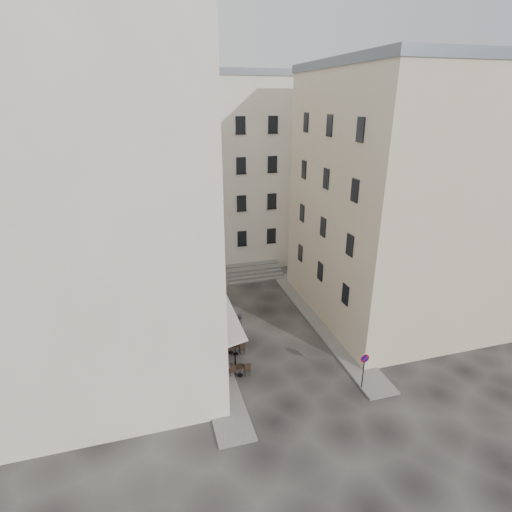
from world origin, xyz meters
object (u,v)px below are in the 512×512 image
object	(u,v)px
no_parking_sign	(364,365)
bistro_table_a	(240,370)
bistro_table_b	(235,349)
pedestrian	(240,326)

from	to	relation	value
no_parking_sign	bistro_table_a	distance (m)	7.51
bistro_table_a	bistro_table_b	bearing A→B (deg)	83.76
bistro_table_b	pedestrian	xyz separation A→B (m)	(0.80, 2.04, 0.47)
pedestrian	bistro_table_a	bearing A→B (deg)	34.54
no_parking_sign	bistro_table_b	size ratio (longest dim) A/B	1.92
bistro_table_b	pedestrian	distance (m)	2.24
pedestrian	no_parking_sign	bearing A→B (deg)	85.31
no_parking_sign	pedestrian	size ratio (longest dim) A/B	1.32
no_parking_sign	bistro_table_a	bearing A→B (deg)	158.67
bistro_table_b	bistro_table_a	bearing A→B (deg)	-96.24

